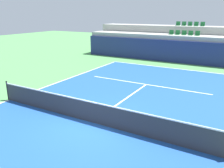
{
  "coord_description": "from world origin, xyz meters",
  "views": [
    {
      "loc": [
        5.27,
        -7.46,
        4.56
      ],
      "look_at": [
        -0.12,
        2.0,
        1.2
      ],
      "focal_mm": 36.97,
      "sensor_mm": 36.0,
      "label": 1
    }
  ],
  "objects": [
    {
      "name": "ground_plane",
      "position": [
        0.0,
        0.0,
        0.0
      ],
      "size": [
        80.0,
        80.0,
        0.0
      ],
      "primitive_type": "plane",
      "color": "#4C8C4C"
    },
    {
      "name": "court_surface",
      "position": [
        0.0,
        0.0,
        0.01
      ],
      "size": [
        11.0,
        24.0,
        0.01
      ],
      "primitive_type": "cube",
      "color": "#1E4C99",
      "rests_on": "ground_plane"
    },
    {
      "name": "baseline_far",
      "position": [
        0.0,
        11.95,
        0.01
      ],
      "size": [
        11.0,
        0.1,
        0.0
      ],
      "primitive_type": "cube",
      "color": "white",
      "rests_on": "court_surface"
    },
    {
      "name": "sideline_left",
      "position": [
        -5.45,
        0.0,
        0.01
      ],
      "size": [
        0.1,
        24.0,
        0.0
      ],
      "primitive_type": "cube",
      "color": "white",
      "rests_on": "court_surface"
    },
    {
      "name": "service_line_far",
      "position": [
        0.0,
        6.4,
        0.01
      ],
      "size": [
        8.26,
        0.1,
        0.0
      ],
      "primitive_type": "cube",
      "color": "white",
      "rests_on": "court_surface"
    },
    {
      "name": "centre_service_line",
      "position": [
        0.0,
        3.2,
        0.01
      ],
      "size": [
        0.1,
        6.4,
        0.0
      ],
      "primitive_type": "cube",
      "color": "white",
      "rests_on": "court_surface"
    },
    {
      "name": "back_wall",
      "position": [
        0.0,
        14.54,
        1.05
      ],
      "size": [
        20.02,
        0.3,
        2.09
      ],
      "primitive_type": "cube",
      "color": "navy",
      "rests_on": "ground_plane"
    },
    {
      "name": "stands_tier_lower",
      "position": [
        0.0,
        15.89,
        1.25
      ],
      "size": [
        20.02,
        2.4,
        2.51
      ],
      "primitive_type": "cube",
      "color": "#9E9E99",
      "rests_on": "ground_plane"
    },
    {
      "name": "stands_tier_upper",
      "position": [
        0.0,
        18.29,
        1.63
      ],
      "size": [
        20.02,
        2.4,
        3.27
      ],
      "primitive_type": "cube",
      "color": "#9E9E99",
      "rests_on": "ground_plane"
    },
    {
      "name": "seating_row_lower",
      "position": [
        -0.0,
        15.99,
        2.63
      ],
      "size": [
        2.96,
        0.44,
        0.44
      ],
      "color": "#1E6633",
      "rests_on": "stands_tier_lower"
    },
    {
      "name": "seating_row_upper",
      "position": [
        -0.0,
        18.39,
        3.39
      ],
      "size": [
        2.96,
        0.44,
        0.44
      ],
      "color": "#1E6633",
      "rests_on": "stands_tier_upper"
    },
    {
      "name": "tennis_net",
      "position": [
        0.0,
        0.0,
        0.51
      ],
      "size": [
        11.08,
        0.08,
        1.07
      ],
      "color": "black",
      "rests_on": "court_surface"
    }
  ]
}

